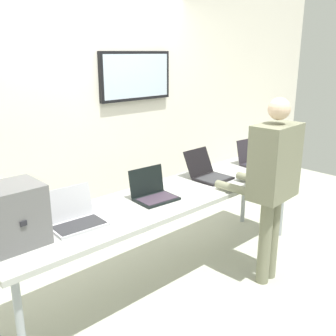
# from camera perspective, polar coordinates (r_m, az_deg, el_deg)

# --- Properties ---
(ground) EXTENTS (8.00, 8.00, 0.04)m
(ground) POSITION_cam_1_polar(r_m,az_deg,el_deg) (3.67, 0.14, -15.75)
(ground) COLOR #A1A494
(back_wall) EXTENTS (8.00, 0.11, 2.74)m
(back_wall) POSITION_cam_1_polar(r_m,az_deg,el_deg) (4.03, -10.91, 8.32)
(back_wall) COLOR silver
(back_wall) RESTS_ON ground
(workbench) EXTENTS (3.09, 0.70, 0.78)m
(workbench) POSITION_cam_1_polar(r_m,az_deg,el_deg) (3.32, 0.15, -4.73)
(workbench) COLOR #A6A8A2
(workbench) RESTS_ON ground
(equipment_box) EXTENTS (0.36, 0.33, 0.39)m
(equipment_box) POSITION_cam_1_polar(r_m,az_deg,el_deg) (2.60, -21.93, -6.46)
(equipment_box) COLOR #5E5D5E
(equipment_box) RESTS_ON workbench
(laptop_station_0) EXTENTS (0.38, 0.31, 0.25)m
(laptop_station_0) POSITION_cam_1_polar(r_m,az_deg,el_deg) (2.81, -13.59, -7.01)
(laptop_station_0) COLOR #AEAEB4
(laptop_station_0) RESTS_ON workbench
(laptop_station_1) EXTENTS (0.35, 0.30, 0.25)m
(laptop_station_1) POSITION_cam_1_polar(r_m,az_deg,el_deg) (3.19, -2.27, -3.56)
(laptop_station_1) COLOR black
(laptop_station_1) RESTS_ON workbench
(laptop_station_2) EXTENTS (0.33, 0.39, 0.26)m
(laptop_station_2) POSITION_cam_1_polar(r_m,az_deg,el_deg) (3.73, 5.83, -0.61)
(laptop_station_2) COLOR black
(laptop_station_2) RESTS_ON workbench
(laptop_station_3) EXTENTS (0.36, 0.35, 0.26)m
(laptop_station_3) POSITION_cam_1_polar(r_m,az_deg,el_deg) (4.25, 12.68, 1.27)
(laptop_station_3) COLOR #272329
(laptop_station_3) RESTS_ON workbench
(person) EXTENTS (0.46, 0.60, 1.61)m
(person) POSITION_cam_1_polar(r_m,az_deg,el_deg) (3.31, 15.15, -1.01)
(person) COLOR #73745B
(person) RESTS_ON ground
(coffee_mug) EXTENTS (0.07, 0.07, 0.09)m
(coffee_mug) POSITION_cam_1_polar(r_m,az_deg,el_deg) (3.77, 12.46, -0.95)
(coffee_mug) COLOR #3C5090
(coffee_mug) RESTS_ON workbench
(paper_sheet) EXTENTS (0.29, 0.35, 0.00)m
(paper_sheet) POSITION_cam_1_polar(r_m,az_deg,el_deg) (3.41, 6.01, -3.31)
(paper_sheet) COLOR white
(paper_sheet) RESTS_ON workbench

